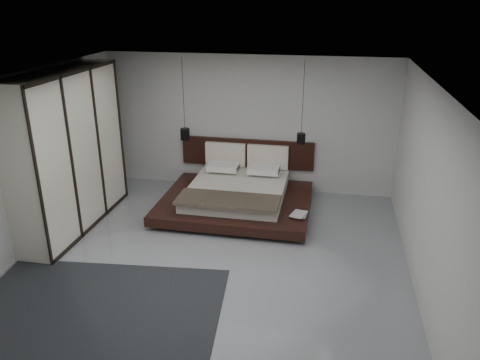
% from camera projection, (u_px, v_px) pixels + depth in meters
% --- Properties ---
extents(floor, '(6.00, 6.00, 0.00)m').
position_uv_depth(floor, '(214.00, 257.00, 7.42)').
color(floor, gray).
rests_on(floor, ground).
extents(ceiling, '(6.00, 6.00, 0.00)m').
position_uv_depth(ceiling, '(209.00, 79.00, 6.40)').
color(ceiling, white).
rests_on(ceiling, wall_back).
extents(wall_back, '(6.00, 0.00, 6.00)m').
position_uv_depth(wall_back, '(248.00, 124.00, 9.65)').
color(wall_back, '#B7B7B5').
rests_on(wall_back, floor).
extents(wall_front, '(6.00, 0.00, 6.00)m').
position_uv_depth(wall_front, '(128.00, 291.00, 4.17)').
color(wall_front, '#B7B7B5').
rests_on(wall_front, floor).
extents(wall_left, '(0.00, 6.00, 6.00)m').
position_uv_depth(wall_left, '(30.00, 161.00, 7.46)').
color(wall_left, '#B7B7B5').
rests_on(wall_left, floor).
extents(wall_right, '(0.00, 6.00, 6.00)m').
position_uv_depth(wall_right, '(425.00, 190.00, 6.37)').
color(wall_right, '#B7B7B5').
rests_on(wall_right, floor).
extents(lattice_screen, '(0.05, 0.90, 2.60)m').
position_uv_depth(lattice_screen, '(104.00, 128.00, 9.72)').
color(lattice_screen, black).
rests_on(lattice_screen, floor).
extents(bed, '(2.80, 2.40, 1.08)m').
position_uv_depth(bed, '(237.00, 194.00, 9.06)').
color(bed, black).
rests_on(bed, floor).
extents(book_lower, '(0.27, 0.34, 0.03)m').
position_uv_depth(book_lower, '(294.00, 214.00, 8.26)').
color(book_lower, '#99724C').
rests_on(book_lower, bed).
extents(book_upper, '(0.32, 0.37, 0.02)m').
position_uv_depth(book_upper, '(292.00, 213.00, 8.22)').
color(book_upper, '#99724C').
rests_on(book_upper, book_lower).
extents(pendant_left, '(0.19, 0.19, 1.61)m').
position_uv_depth(pendant_left, '(185.00, 134.00, 9.30)').
color(pendant_left, black).
rests_on(pendant_left, ceiling).
extents(pendant_right, '(0.16, 0.16, 1.56)m').
position_uv_depth(pendant_right, '(301.00, 138.00, 8.87)').
color(pendant_right, black).
rests_on(pendant_right, ceiling).
extents(wardrobe, '(0.66, 2.81, 2.76)m').
position_uv_depth(wardrobe, '(68.00, 151.00, 8.00)').
color(wardrobe, beige).
rests_on(wardrobe, floor).
extents(rug, '(3.53, 2.68, 0.01)m').
position_uv_depth(rug, '(92.00, 313.00, 6.09)').
color(rug, black).
rests_on(rug, floor).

